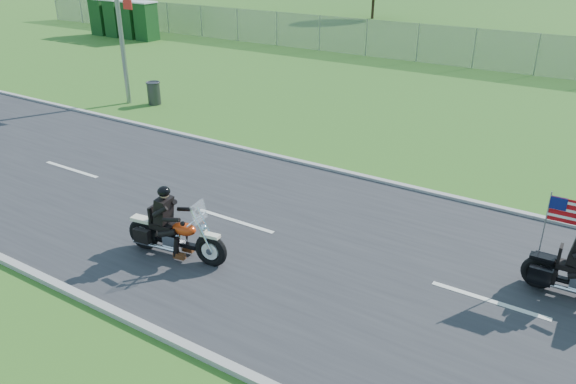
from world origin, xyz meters
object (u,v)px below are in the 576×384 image
Objects in this scene: porta_toilet_b at (131,20)px; porta_toilet_d at (101,17)px; porta_toilet_c at (116,19)px; trash_can at (154,93)px; motorcycle_lead at (174,236)px; porta_toilet_a at (146,22)px.

porta_toilet_b is 2.80m from porta_toilet_d.
porta_toilet_b is 1.00× the size of porta_toilet_d.
porta_toilet_c reaches higher than trash_can.
porta_toilet_d is at bearing 145.20° from trash_can.
porta_toilet_b reaches higher than trash_can.
trash_can is at bearing 128.38° from motorcycle_lead.
trash_can is at bearing -40.41° from porta_toilet_b.
porta_toilet_a is at bearing 128.10° from motorcycle_lead.
porta_toilet_a is at bearing 136.18° from trash_can.
porta_toilet_a is 2.59× the size of trash_can.
porta_toilet_d is at bearing 133.52° from motorcycle_lead.
motorcycle_lead is 12.18m from trash_can.
trash_can is at bearing -43.82° from porta_toilet_a.
motorcycle_lead is (22.69, -18.94, -0.63)m from porta_toilet_c.
trash_can is (-8.86, 8.35, -0.08)m from motorcycle_lead.
porta_toilet_c is 1.40m from porta_toilet_d.
porta_toilet_d is 0.94× the size of motorcycle_lead.
porta_toilet_b is 0.94× the size of motorcycle_lead.
porta_toilet_a and porta_toilet_b have the same top height.
porta_toilet_a is 1.00× the size of porta_toilet_c.
motorcycle_lead is at bearing -39.84° from porta_toilet_c.
porta_toilet_c is at bearing 142.57° from trash_can.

